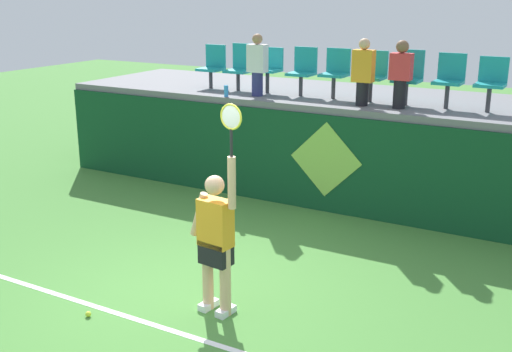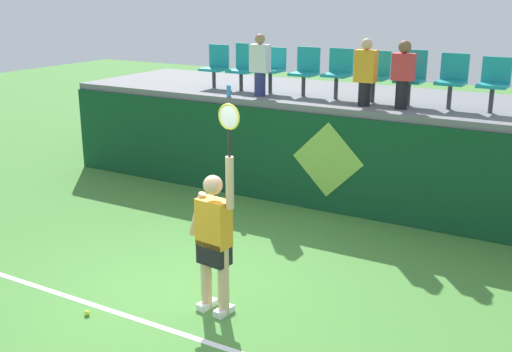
{
  "view_description": "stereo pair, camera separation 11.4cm",
  "coord_description": "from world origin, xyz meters",
  "px_view_note": "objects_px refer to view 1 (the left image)",
  "views": [
    {
      "loc": [
        4.2,
        -5.61,
        3.6
      ],
      "look_at": [
        0.28,
        1.32,
        1.23
      ],
      "focal_mm": 44.13,
      "sensor_mm": 36.0,
      "label": 1
    },
    {
      "loc": [
        4.3,
        -5.56,
        3.6
      ],
      "look_at": [
        0.28,
        1.32,
        1.23
      ],
      "focal_mm": 44.13,
      "sensor_mm": 36.0,
      "label": 2
    }
  ],
  "objects_px": {
    "tennis_player": "(216,237)",
    "water_bottle": "(226,91)",
    "stadium_chair_1": "(240,65)",
    "spectator_2": "(363,71)",
    "stadium_chair_5": "(373,73)",
    "stadium_chair_4": "(335,70)",
    "stadium_chair_6": "(408,75)",
    "stadium_chair_0": "(213,65)",
    "stadium_chair_3": "(303,69)",
    "tennis_ball": "(88,314)",
    "stadium_chair_7": "(450,77)",
    "spectator_1": "(401,73)",
    "stadium_chair_2": "(269,67)",
    "stadium_chair_8": "(491,81)",
    "spectator_0": "(257,64)"
  },
  "relations": [
    {
      "from": "tennis_player",
      "to": "water_bottle",
      "type": "xyz_separation_m",
      "value": [
        -2.32,
        3.95,
        0.94
      ]
    },
    {
      "from": "stadium_chair_1",
      "to": "spectator_2",
      "type": "height_order",
      "value": "spectator_2"
    },
    {
      "from": "water_bottle",
      "to": "stadium_chair_5",
      "type": "distance_m",
      "value": 2.58
    },
    {
      "from": "stadium_chair_4",
      "to": "stadium_chair_6",
      "type": "distance_m",
      "value": 1.29
    },
    {
      "from": "stadium_chair_0",
      "to": "stadium_chair_3",
      "type": "bearing_deg",
      "value": -0.01
    },
    {
      "from": "tennis_ball",
      "to": "stadium_chair_7",
      "type": "distance_m",
      "value": 6.56
    },
    {
      "from": "tennis_player",
      "to": "spectator_2",
      "type": "height_order",
      "value": "spectator_2"
    },
    {
      "from": "stadium_chair_5",
      "to": "stadium_chair_7",
      "type": "height_order",
      "value": "stadium_chair_7"
    },
    {
      "from": "water_bottle",
      "to": "spectator_1",
      "type": "relative_size",
      "value": 0.19
    },
    {
      "from": "stadium_chair_3",
      "to": "stadium_chair_1",
      "type": "bearing_deg",
      "value": 179.79
    },
    {
      "from": "stadium_chair_0",
      "to": "stadium_chair_3",
      "type": "xyz_separation_m",
      "value": [
        1.93,
        -0.0,
        0.03
      ]
    },
    {
      "from": "stadium_chair_0",
      "to": "spectator_1",
      "type": "distance_m",
      "value": 3.87
    },
    {
      "from": "stadium_chair_6",
      "to": "stadium_chair_1",
      "type": "bearing_deg",
      "value": 179.96
    },
    {
      "from": "stadium_chair_2",
      "to": "stadium_chair_3",
      "type": "distance_m",
      "value": 0.68
    },
    {
      "from": "tennis_player",
      "to": "stadium_chair_4",
      "type": "xyz_separation_m",
      "value": [
        -0.58,
        4.76,
        1.33
      ]
    },
    {
      "from": "stadium_chair_8",
      "to": "spectator_1",
      "type": "distance_m",
      "value": 1.38
    },
    {
      "from": "tennis_player",
      "to": "stadium_chair_7",
      "type": "height_order",
      "value": "stadium_chair_7"
    },
    {
      "from": "water_bottle",
      "to": "stadium_chair_5",
      "type": "xyz_separation_m",
      "value": [
        2.42,
        0.81,
        0.38
      ]
    },
    {
      "from": "spectator_0",
      "to": "spectator_2",
      "type": "xyz_separation_m",
      "value": [
        1.98,
        -0.02,
        -0.01
      ]
    },
    {
      "from": "tennis_ball",
      "to": "stadium_chair_3",
      "type": "relative_size",
      "value": 0.08
    },
    {
      "from": "tennis_player",
      "to": "stadium_chair_3",
      "type": "bearing_deg",
      "value": 104.2
    },
    {
      "from": "spectator_1",
      "to": "spectator_2",
      "type": "relative_size",
      "value": 0.99
    },
    {
      "from": "stadium_chair_4",
      "to": "stadium_chair_1",
      "type": "bearing_deg",
      "value": 179.79
    },
    {
      "from": "stadium_chair_2",
      "to": "spectator_0",
      "type": "distance_m",
      "value": 0.46
    },
    {
      "from": "water_bottle",
      "to": "tennis_player",
      "type": "bearing_deg",
      "value": -59.54
    },
    {
      "from": "water_bottle",
      "to": "stadium_chair_4",
      "type": "height_order",
      "value": "stadium_chair_4"
    },
    {
      "from": "stadium_chair_4",
      "to": "spectator_1",
      "type": "bearing_deg",
      "value": -18.5
    },
    {
      "from": "stadium_chair_8",
      "to": "spectator_0",
      "type": "distance_m",
      "value": 3.93
    },
    {
      "from": "stadium_chair_1",
      "to": "stadium_chair_7",
      "type": "height_order",
      "value": "stadium_chair_7"
    },
    {
      "from": "spectator_1",
      "to": "stadium_chair_0",
      "type": "bearing_deg",
      "value": 173.56
    },
    {
      "from": "tennis_player",
      "to": "spectator_0",
      "type": "distance_m",
      "value": 4.91
    },
    {
      "from": "stadium_chair_7",
      "to": "spectator_0",
      "type": "height_order",
      "value": "spectator_0"
    },
    {
      "from": "water_bottle",
      "to": "stadium_chair_1",
      "type": "distance_m",
      "value": 0.92
    },
    {
      "from": "spectator_0",
      "to": "tennis_player",
      "type": "bearing_deg",
      "value": -66.36
    },
    {
      "from": "stadium_chair_2",
      "to": "stadium_chair_5",
      "type": "relative_size",
      "value": 0.96
    },
    {
      "from": "water_bottle",
      "to": "stadium_chair_7",
      "type": "relative_size",
      "value": 0.23
    },
    {
      "from": "stadium_chair_7",
      "to": "stadium_chair_8",
      "type": "relative_size",
      "value": 1.03
    },
    {
      "from": "stadium_chair_4",
      "to": "stadium_chair_6",
      "type": "xyz_separation_m",
      "value": [
        1.29,
        0.0,
        0.01
      ]
    },
    {
      "from": "stadium_chair_2",
      "to": "spectator_0",
      "type": "relative_size",
      "value": 0.75
    },
    {
      "from": "stadium_chair_1",
      "to": "stadium_chair_3",
      "type": "height_order",
      "value": "stadium_chair_1"
    },
    {
      "from": "stadium_chair_4",
      "to": "stadium_chair_5",
      "type": "xyz_separation_m",
      "value": [
        0.68,
        -0.0,
        -0.0
      ]
    },
    {
      "from": "tennis_player",
      "to": "spectator_0",
      "type": "bearing_deg",
      "value": 113.64
    },
    {
      "from": "tennis_player",
      "to": "stadium_chair_2",
      "type": "distance_m",
      "value": 5.28
    },
    {
      "from": "tennis_ball",
      "to": "stadium_chair_3",
      "type": "height_order",
      "value": "stadium_chair_3"
    },
    {
      "from": "stadium_chair_1",
      "to": "stadium_chair_4",
      "type": "bearing_deg",
      "value": -0.21
    },
    {
      "from": "spectator_0",
      "to": "stadium_chair_0",
      "type": "bearing_deg",
      "value": 159.86
    },
    {
      "from": "stadium_chair_4",
      "to": "stadium_chair_5",
      "type": "height_order",
      "value": "stadium_chair_4"
    },
    {
      "from": "stadium_chair_1",
      "to": "stadium_chair_8",
      "type": "height_order",
      "value": "stadium_chair_1"
    },
    {
      "from": "stadium_chair_5",
      "to": "stadium_chair_8",
      "type": "bearing_deg",
      "value": -0.07
    },
    {
      "from": "stadium_chair_2",
      "to": "spectator_2",
      "type": "xyz_separation_m",
      "value": [
        1.98,
        -0.47,
        0.09
      ]
    }
  ]
}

